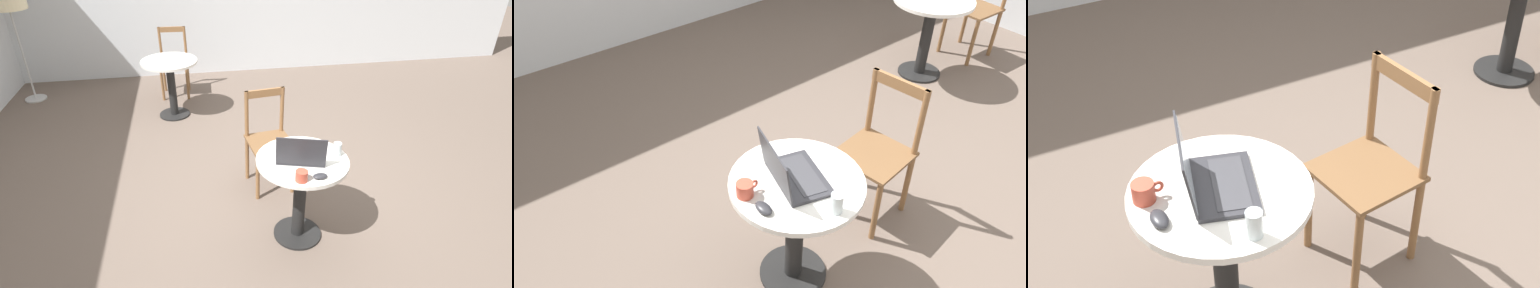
% 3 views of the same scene
% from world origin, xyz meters
% --- Properties ---
extents(ground_plane, '(16.00, 16.00, 0.00)m').
position_xyz_m(ground_plane, '(0.00, 0.00, 0.00)').
color(ground_plane, '#66564C').
extents(cafe_table_near, '(0.68, 0.68, 0.72)m').
position_xyz_m(cafe_table_near, '(-0.67, -0.03, 0.52)').
color(cafe_table_near, black).
rests_on(cafe_table_near, ground_plane).
extents(cafe_table_mid, '(0.68, 0.68, 0.72)m').
position_xyz_m(cafe_table_mid, '(1.72, 0.95, 0.52)').
color(cafe_table_mid, black).
rests_on(cafe_table_mid, ground_plane).
extents(chair_near_right, '(0.43, 0.43, 0.92)m').
position_xyz_m(chair_near_right, '(0.08, 0.06, 0.46)').
color(chair_near_right, brown).
rests_on(chair_near_right, ground_plane).
extents(chair_mid_right, '(0.41, 0.41, 0.92)m').
position_xyz_m(chair_mid_right, '(2.42, 0.92, 0.46)').
color(chair_mid_right, brown).
rests_on(chair_mid_right, ground_plane).
extents(laptop, '(0.35, 0.41, 0.24)m').
position_xyz_m(laptop, '(-0.69, -0.01, 0.77)').
color(laptop, '#2D2D33').
rests_on(laptop, cafe_table_near).
extents(mouse, '(0.06, 0.10, 0.03)m').
position_xyz_m(mouse, '(-0.91, -0.09, 0.74)').
color(mouse, '#2D2D33').
rests_on(mouse, cafe_table_near).
extents(mug, '(0.12, 0.08, 0.08)m').
position_xyz_m(mug, '(-0.92, 0.05, 0.76)').
color(mug, '#C64C38').
rests_on(mug, cafe_table_near).
extents(drinking_glass, '(0.06, 0.06, 0.10)m').
position_xyz_m(drinking_glass, '(-0.66, -0.29, 0.77)').
color(drinking_glass, silver).
rests_on(drinking_glass, cafe_table_near).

